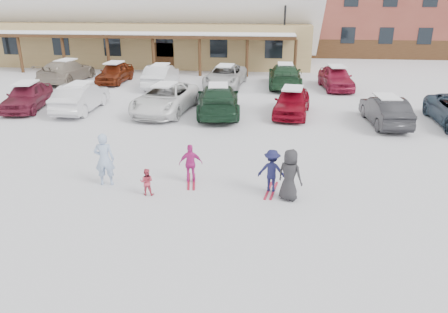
# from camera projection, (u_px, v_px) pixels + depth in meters

# --- Properties ---
(ground) EXTENTS (160.00, 160.00, 0.00)m
(ground) POSITION_uv_depth(u_px,v_px,m) (212.00, 196.00, 14.05)
(ground) COLOR silver
(ground) RESTS_ON ground
(day_lodge) EXTENTS (29.12, 12.50, 10.38)m
(day_lodge) POSITION_uv_depth(u_px,v_px,m) (152.00, 17.00, 39.47)
(day_lodge) COLOR tan
(day_lodge) RESTS_ON ground
(lamp_post) EXTENTS (0.50, 0.25, 6.95)m
(lamp_post) POSITION_uv_depth(u_px,v_px,m) (285.00, 21.00, 34.37)
(lamp_post) COLOR black
(lamp_post) RESTS_ON ground
(conifer_3) EXTENTS (3.96, 3.96, 9.18)m
(conifer_3) POSITION_uv_depth(u_px,v_px,m) (308.00, 0.00, 52.53)
(conifer_3) COLOR black
(conifer_3) RESTS_ON ground
(adult_skier) EXTENTS (0.73, 0.54, 1.82)m
(adult_skier) POSITION_uv_depth(u_px,v_px,m) (104.00, 159.00, 14.59)
(adult_skier) COLOR #97B0D3
(adult_skier) RESTS_ON ground
(toddler_red) EXTENTS (0.45, 0.36, 0.90)m
(toddler_red) POSITION_uv_depth(u_px,v_px,m) (147.00, 182.00, 14.01)
(toddler_red) COLOR #BC374B
(toddler_red) RESTS_ON ground
(child_navy) EXTENTS (1.01, 0.68, 1.44)m
(child_navy) POSITION_uv_depth(u_px,v_px,m) (272.00, 171.00, 14.15)
(child_navy) COLOR #161740
(child_navy) RESTS_ON ground
(skis_child_navy) EXTENTS (0.42, 1.41, 0.03)m
(skis_child_navy) POSITION_uv_depth(u_px,v_px,m) (271.00, 191.00, 14.41)
(skis_child_navy) COLOR maroon
(skis_child_navy) RESTS_ON ground
(child_magenta) EXTENTS (0.84, 0.45, 1.36)m
(child_magenta) POSITION_uv_depth(u_px,v_px,m) (191.00, 163.00, 14.86)
(child_magenta) COLOR #C22483
(child_magenta) RESTS_ON ground
(skis_child_magenta) EXTENTS (0.42, 1.41, 0.03)m
(skis_child_magenta) POSITION_uv_depth(u_px,v_px,m) (191.00, 181.00, 15.10)
(skis_child_magenta) COLOR maroon
(skis_child_magenta) RESTS_ON ground
(bystander_dark) EXTENTS (0.97, 0.87, 1.67)m
(bystander_dark) POSITION_uv_depth(u_px,v_px,m) (290.00, 175.00, 13.56)
(bystander_dark) COLOR #262628
(bystander_dark) RESTS_ON ground
(parked_car_0) EXTENTS (2.35, 4.55, 1.48)m
(parked_car_0) POSITION_uv_depth(u_px,v_px,m) (27.00, 96.00, 24.01)
(parked_car_0) COLOR maroon
(parked_car_0) RESTS_ON ground
(parked_car_1) EXTENTS (1.60, 4.59, 1.51)m
(parked_car_1) POSITION_uv_depth(u_px,v_px,m) (81.00, 97.00, 23.69)
(parked_car_1) COLOR silver
(parked_car_1) RESTS_ON ground
(parked_car_2) EXTENTS (3.14, 5.72, 1.52)m
(parked_car_2) POSITION_uv_depth(u_px,v_px,m) (165.00, 98.00, 23.45)
(parked_car_2) COLOR white
(parked_car_2) RESTS_ON ground
(parked_car_3) EXTENTS (2.77, 5.60, 1.56)m
(parked_car_3) POSITION_uv_depth(u_px,v_px,m) (218.00, 100.00, 23.04)
(parked_car_3) COLOR #15311F
(parked_car_3) RESTS_ON ground
(parked_car_4) EXTENTS (2.30, 4.46, 1.45)m
(parked_car_4) POSITION_uv_depth(u_px,v_px,m) (292.00, 102.00, 22.90)
(parked_car_4) COLOR maroon
(parked_car_4) RESTS_ON ground
(parked_car_5) EXTENTS (1.76, 4.35, 1.40)m
(parked_car_5) POSITION_uv_depth(u_px,v_px,m) (385.00, 111.00, 21.28)
(parked_car_5) COLOR black
(parked_car_5) RESTS_ON ground
(parked_car_7) EXTENTS (2.73, 5.56, 1.55)m
(parked_car_7) POSITION_uv_depth(u_px,v_px,m) (67.00, 71.00, 31.30)
(parked_car_7) COLOR gray
(parked_car_7) RESTS_ON ground
(parked_car_8) EXTENTS (1.85, 4.25, 1.42)m
(parked_car_8) POSITION_uv_depth(u_px,v_px,m) (115.00, 73.00, 31.03)
(parked_car_8) COLOR #65210E
(parked_car_8) RESTS_ON ground
(parked_car_9) EXTENTS (1.62, 4.61, 1.52)m
(parked_car_9) POSITION_uv_depth(u_px,v_px,m) (161.00, 76.00, 29.53)
(parked_car_9) COLOR silver
(parked_car_9) RESTS_ON ground
(parked_car_10) EXTENTS (2.83, 5.34, 1.43)m
(parked_car_10) POSITION_uv_depth(u_px,v_px,m) (225.00, 76.00, 29.79)
(parked_car_10) COLOR silver
(parked_car_10) RESTS_ON ground
(parked_car_11) EXTENTS (2.20, 5.38, 1.56)m
(parked_car_11) POSITION_uv_depth(u_px,v_px,m) (285.00, 75.00, 29.63)
(parked_car_11) COLOR #1D4026
(parked_car_11) RESTS_ON ground
(parked_car_12) EXTENTS (2.23, 4.61, 1.52)m
(parked_car_12) POSITION_uv_depth(u_px,v_px,m) (336.00, 78.00, 28.99)
(parked_car_12) COLOR maroon
(parked_car_12) RESTS_ON ground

